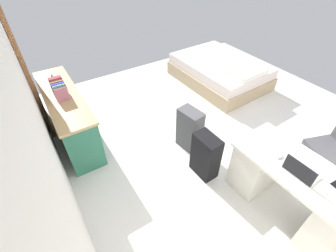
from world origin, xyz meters
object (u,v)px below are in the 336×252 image
at_px(laptop, 301,171).
at_px(suitcase_black, 206,156).
at_px(suitcase_spare_grey, 190,130).
at_px(figurine_small, 52,77).
at_px(office_chair, 332,152).
at_px(credenza, 69,116).
at_px(desk, 293,190).
at_px(bed, 220,72).
at_px(computer_mouse, 280,156).

bearing_deg(laptop, suitcase_black, 21.09).
height_order(suitcase_black, suitcase_spare_grey, suitcase_spare_grey).
bearing_deg(figurine_small, office_chair, -139.35).
bearing_deg(credenza, laptop, -148.15).
xyz_separation_m(credenza, figurine_small, (0.47, 0.00, 0.45)).
bearing_deg(laptop, figurine_small, 27.89).
xyz_separation_m(desk, figurine_small, (3.16, 1.76, 0.47)).
distance_m(credenza, suitcase_spare_grey, 1.87).
relative_size(bed, suitcase_spare_grey, 2.90).
xyz_separation_m(office_chair, suitcase_spare_grey, (1.41, 1.22, -0.08)).
distance_m(desk, figurine_small, 3.65).
xyz_separation_m(credenza, laptop, (-2.68, -1.66, 0.37)).
xyz_separation_m(desk, suitcase_spare_grey, (1.48, 0.34, -0.04)).
relative_size(suitcase_spare_grey, laptop, 2.12).
relative_size(credenza, figurine_small, 16.36).
relative_size(desk, bed, 0.75).
relative_size(suitcase_spare_grey, computer_mouse, 6.70).
xyz_separation_m(bed, computer_mouse, (-2.45, 1.45, 0.49)).
distance_m(desk, office_chair, 0.89).
height_order(office_chair, suitcase_black, office_chair).
distance_m(office_chair, laptop, 1.04).
height_order(credenza, computer_mouse, credenza).
relative_size(suitcase_black, figurine_small, 5.92).
bearing_deg(suitcase_black, bed, -48.38).
bearing_deg(figurine_small, suitcase_black, -149.39).
bearing_deg(figurine_small, laptop, -152.11).
xyz_separation_m(suitcase_spare_grey, computer_mouse, (-1.22, -0.27, 0.40)).
distance_m(suitcase_black, laptop, 1.12).
relative_size(office_chair, credenza, 0.52).
bearing_deg(suitcase_spare_grey, suitcase_black, 157.57).
bearing_deg(figurine_small, bed, -97.99).
xyz_separation_m(credenza, bed, (0.03, -3.15, -0.15)).
bearing_deg(laptop, bed, -28.77).
height_order(suitcase_black, computer_mouse, computer_mouse).
distance_m(credenza, computer_mouse, 2.98).
height_order(bed, computer_mouse, computer_mouse).
bearing_deg(computer_mouse, credenza, 33.57).
distance_m(desk, suitcase_spare_grey, 1.52).
bearing_deg(laptop, suitcase_spare_grey, 9.25).
relative_size(suitcase_black, laptop, 2.06).
height_order(suitcase_spare_grey, figurine_small, figurine_small).
height_order(desk, figurine_small, figurine_small).
distance_m(office_chair, computer_mouse, 1.02).
xyz_separation_m(suitcase_black, suitcase_spare_grey, (0.52, -0.13, 0.01)).
bearing_deg(figurine_small, credenza, -179.81).
bearing_deg(suitcase_spare_grey, computer_mouse, -175.93).
bearing_deg(credenza, bed, -89.53).
height_order(suitcase_spare_grey, laptop, laptop).
xyz_separation_m(bed, laptop, (-2.71, 1.49, 0.53)).
relative_size(desk, suitcase_black, 2.24).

